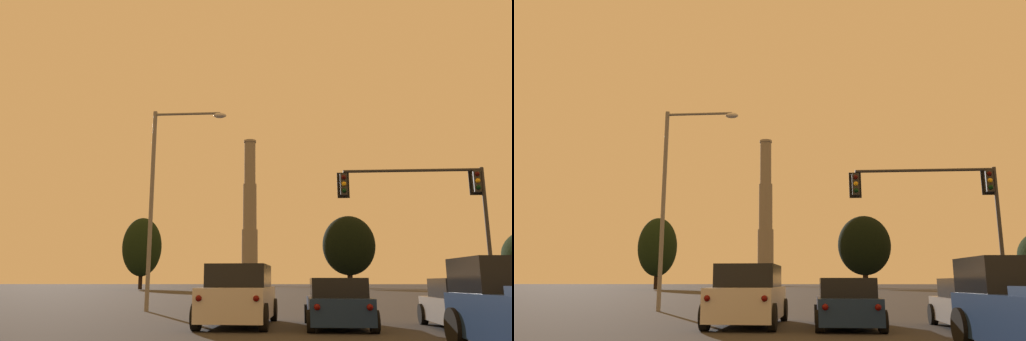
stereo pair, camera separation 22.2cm
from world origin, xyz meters
TOP-DOWN VIEW (x-y plane):
  - hatchback_center_lane_front at (-0.27, 15.37)m, footprint 1.92×4.11m
  - suv_left_lane_front at (-3.26, 16.05)m, footprint 2.26×4.96m
  - sedan_right_lane_front at (3.37, 14.91)m, footprint 2.12×4.75m
  - traffic_light_overhead_right at (5.19, 23.59)m, footprint 6.98×0.50m
  - street_lamp at (-7.77, 23.28)m, footprint 3.68×0.36m
  - smokestack at (-15.13, 163.21)m, footprint 8.31×8.31m
  - treeline_left_mid at (-29.04, 90.81)m, footprint 7.17×6.45m
  - treeline_center_right at (9.00, 93.75)m, footprint 9.66×8.69m

SIDE VIEW (x-z plane):
  - hatchback_center_lane_front at x=-0.27m, z-range -0.05..1.38m
  - sedan_right_lane_front at x=3.37m, z-range -0.05..1.38m
  - suv_left_lane_front at x=-3.26m, z-range -0.03..1.83m
  - traffic_light_overhead_right at x=5.19m, z-range 1.80..8.42m
  - street_lamp at x=-7.77m, z-range 1.06..10.72m
  - treeline_left_mid at x=-29.04m, z-range 1.12..14.06m
  - treeline_center_right at x=9.00m, z-range 1.21..14.55m
  - smokestack at x=-15.13m, z-range -5.21..43.23m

